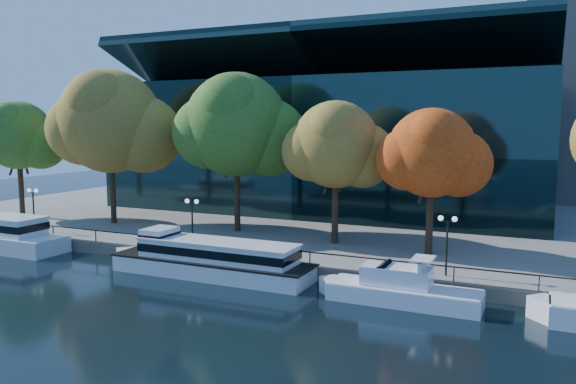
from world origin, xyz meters
The scene contains 14 objects.
ground centered at (0.00, 0.00, 0.00)m, with size 160.00×160.00×0.00m, color black.
promenade centered at (0.00, 36.38, 0.50)m, with size 90.00×67.08×1.00m.
railing centered at (0.00, 3.25, 1.94)m, with size 88.20×0.08×0.99m.
convention_building centered at (-4.00, 31.79, 8.51)m, with size 50.00×24.57×21.43m.
tour_boat centered at (-2.27, 1.00, 1.36)m, with size 16.92×3.77×3.21m.
cruiser_near centered at (12.01, 0.45, 0.93)m, with size 10.37×2.67×3.01m.
tree_0 centered at (-31.91, 10.12, 9.72)m, with size 9.24×7.58×12.58m.
tree_1 centered at (-19.72, 10.96, 11.10)m, with size 12.95×10.62×15.51m.
tree_2 centered at (-6.06, 12.48, 10.80)m, with size 12.09×9.91×14.84m.
tree_3 centered at (4.17, 11.11, 9.21)m, with size 9.13×7.49×12.02m.
tree_4 centered at (12.20, 10.32, 8.73)m, with size 8.55×7.01×11.30m.
lamp_0 centered at (-23.75, 4.50, 3.98)m, with size 1.26×0.36×4.03m.
lamp_1 centered at (-5.86, 4.50, 3.98)m, with size 1.26×0.36×4.03m.
lamp_2 centered at (14.31, 4.50, 3.98)m, with size 1.26×0.36×4.03m.
Camera 1 is at (19.92, -33.10, 11.02)m, focal length 35.00 mm.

